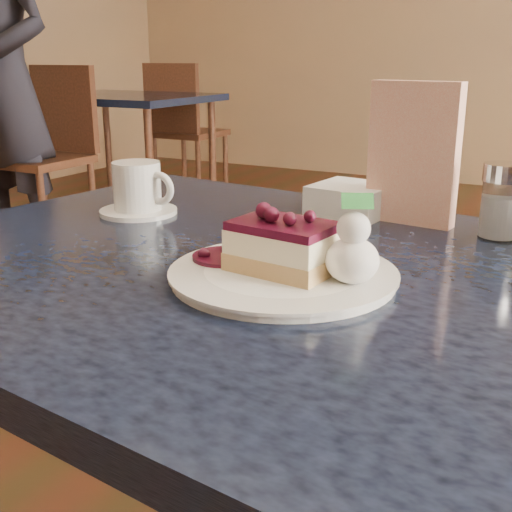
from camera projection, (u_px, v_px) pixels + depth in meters
The scene contains 11 objects.
main_table at pixel (303, 327), 0.85m from camera, with size 1.32×0.96×0.77m.
dessert_plate at pixel (283, 275), 0.78m from camera, with size 0.27×0.27×0.01m, color white.
cheesecake_slice at pixel (283, 247), 0.77m from camera, with size 0.13×0.10×0.06m.
whipped_cream at pixel (352, 260), 0.73m from camera, with size 0.06×0.06×0.05m.
berry_sauce at pixel (224, 257), 0.82m from camera, with size 0.08×0.08×0.01m, color black.
coffee_set at pixel (139, 191), 1.10m from camera, with size 0.14×0.13×0.09m.
menu_card at pixel (413, 154), 1.02m from camera, with size 0.14×0.03×0.23m, color white.
sugar_shaker at pixel (501, 201), 0.94m from camera, with size 0.06×0.06×0.11m.
napkin_stack at pixel (352, 200), 1.10m from camera, with size 0.12×0.12×0.05m, color white.
bg_table_far_left at pixel (130, 206), 4.27m from camera, with size 1.06×1.93×1.28m.
patron at pixel (3, 80), 3.31m from camera, with size 0.66×0.44×1.82m, color black.
Camera 1 is at (0.19, -0.53, 1.03)m, focal length 45.00 mm.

